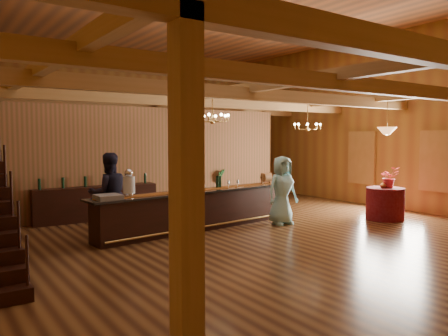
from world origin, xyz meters
TOP-DOWN VIEW (x-y plane):
  - floor at (0.00, 0.00)m, footprint 14.00×14.00m
  - wall_back at (0.00, 7.00)m, footprint 12.00×0.10m
  - wall_right at (6.00, 0.00)m, footprint 0.10×14.00m
  - beam_grid at (0.00, 0.51)m, footprint 11.90×13.90m
  - support_posts at (0.00, -0.50)m, footprint 9.20×10.20m
  - partition_wall at (-0.50, 3.50)m, footprint 9.00×0.18m
  - window_right_front at (5.95, -1.60)m, footprint 0.12×1.05m
  - window_right_back at (5.95, 1.00)m, footprint 0.12×1.05m
  - backroom_boxes at (-0.29, 5.50)m, footprint 4.10×0.60m
  - tasting_bar at (-0.61, 0.62)m, footprint 5.74×1.28m
  - beverage_dispenser at (-2.50, 0.47)m, footprint 0.26×0.26m
  - glass_rack_tray at (-3.02, 0.33)m, footprint 0.50×0.50m
  - raffle_drum at (1.61, 0.79)m, footprint 0.34×0.24m
  - bar_bottle_0 at (-0.66, 0.72)m, footprint 0.07×0.07m
  - bar_bottle_1 at (-0.01, 0.79)m, footprint 0.07×0.07m
  - bar_bottle_2 at (0.00, 0.79)m, footprint 0.07×0.07m
  - bar_bottle_3 at (0.07, 0.79)m, footprint 0.07×0.07m
  - backbar_shelf at (-2.32, 3.21)m, footprint 3.28×0.64m
  - round_table at (4.15, -1.18)m, footprint 1.00×1.00m
  - chandelier_left at (-0.38, 0.44)m, footprint 0.80×0.80m
  - chandelier_right at (3.58, 1.20)m, footprint 0.80×0.80m
  - pendant_lamp at (4.15, -1.18)m, footprint 0.52×0.52m
  - bartender at (-0.21, 1.42)m, footprint 0.56×0.37m
  - staff_second at (-2.67, 1.27)m, footprint 0.98×0.79m
  - guest at (1.40, -0.08)m, footprint 0.90×0.63m
  - floor_plant at (1.77, 3.49)m, footprint 0.67×0.55m
  - table_flowers at (4.29, -1.19)m, footprint 0.65×0.61m
  - table_vase at (4.06, -1.16)m, footprint 0.17×0.17m

SIDE VIEW (x-z plane):
  - floor at x=0.00m, z-range 0.00..0.00m
  - round_table at x=4.15m, z-range 0.00..0.86m
  - backbar_shelf at x=-2.32m, z-range 0.00..0.92m
  - tasting_bar at x=-0.61m, z-range 0.00..0.96m
  - backroom_boxes at x=-0.29m, z-range -0.02..1.08m
  - floor_plant at x=1.77m, z-range 0.00..1.19m
  - bartender at x=-0.21m, z-range 0.00..1.55m
  - guest at x=1.40m, z-range 0.00..1.75m
  - staff_second at x=-2.67m, z-range 0.00..1.88m
  - table_vase at x=4.06m, z-range 0.86..1.13m
  - glass_rack_tray at x=-3.02m, z-range 0.95..1.05m
  - bar_bottle_0 at x=-0.66m, z-range 0.95..1.25m
  - bar_bottle_1 at x=-0.01m, z-range 0.95..1.25m
  - bar_bottle_2 at x=0.00m, z-range 0.95..1.25m
  - bar_bottle_3 at x=0.07m, z-range 0.95..1.25m
  - raffle_drum at x=1.61m, z-range 0.98..1.28m
  - table_flowers at x=4.29m, z-range 0.86..1.43m
  - beverage_dispenser at x=-2.50m, z-range 0.94..1.54m
  - window_right_front at x=5.95m, z-range 0.67..2.42m
  - window_right_back at x=5.95m, z-range 0.67..2.42m
  - partition_wall at x=-0.50m, z-range 0.00..3.10m
  - support_posts at x=0.00m, z-range 0.00..3.20m
  - pendant_lamp at x=4.15m, z-range 1.95..2.85m
  - chandelier_right at x=3.58m, z-range 2.17..2.96m
  - chandelier_left at x=-0.38m, z-range 2.36..3.03m
  - wall_back at x=0.00m, z-range 0.00..5.50m
  - wall_right at x=6.00m, z-range 0.00..5.50m
  - beam_grid at x=0.00m, z-range 3.05..3.44m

